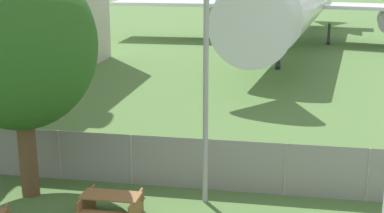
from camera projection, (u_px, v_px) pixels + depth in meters
The scene contains 5 objects.
perimeter_fence at pixel (206, 165), 17.45m from camera, with size 56.07×0.07×1.75m.
airplane at pixel (300, 0), 47.53m from camera, with size 36.30×45.24×12.92m.
picnic_bench_open_grass at pixel (111, 204), 15.54m from camera, with size 1.72×1.41×0.76m.
tree_near_hangar at pixel (19, 46), 16.04m from camera, with size 4.73×4.73×7.48m.
light_mast at pixel (206, 36), 15.45m from camera, with size 0.44×0.44×8.61m.
Camera 1 is at (2.43, -6.47, 7.26)m, focal length 50.00 mm.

